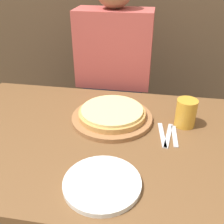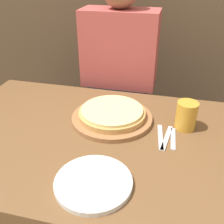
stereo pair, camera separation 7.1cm
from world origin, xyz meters
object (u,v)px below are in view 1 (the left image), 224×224
object	(u,v)px
dinner_plate	(102,183)
dinner_knife	(168,135)
beer_glass	(186,112)
pizza_on_board	(112,115)
fork	(162,135)
spoon	(175,136)
diner_person	(114,95)

from	to	relation	value
dinner_plate	dinner_knife	bearing A→B (deg)	55.67
beer_glass	dinner_knife	world-z (taller)	beer_glass
beer_glass	dinner_knife	distance (m)	0.13
pizza_on_board	dinner_knife	distance (m)	0.26
beer_glass	fork	distance (m)	0.15
pizza_on_board	beer_glass	world-z (taller)	beer_glass
pizza_on_board	spoon	bearing A→B (deg)	-17.38
beer_glass	spoon	world-z (taller)	beer_glass
dinner_plate	spoon	xyz separation A→B (m)	(0.24, 0.31, -0.01)
spoon	fork	bearing A→B (deg)	-180.00
spoon	diner_person	world-z (taller)	diner_person
pizza_on_board	beer_glass	xyz separation A→B (m)	(0.32, 0.01, 0.04)
dinner_knife	diner_person	distance (m)	0.63
dinner_plate	fork	xyz separation A→B (m)	(0.19, 0.31, -0.01)
pizza_on_board	fork	size ratio (longest dim) A/B	2.07
dinner_plate	beer_glass	bearing A→B (deg)	55.46
beer_glass	diner_person	bearing A→B (deg)	131.07
pizza_on_board	fork	bearing A→B (deg)	-20.97
beer_glass	dinner_plate	world-z (taller)	beer_glass
spoon	dinner_knife	bearing A→B (deg)	-180.00
fork	diner_person	world-z (taller)	diner_person
beer_glass	dinner_plate	bearing A→B (deg)	-124.54
dinner_plate	diner_person	world-z (taller)	diner_person
fork	spoon	xyz separation A→B (m)	(0.05, 0.00, 0.00)
spoon	diner_person	distance (m)	0.64
beer_glass	fork	world-z (taller)	beer_glass
dinner_knife	spoon	xyz separation A→B (m)	(0.03, 0.00, 0.00)
fork	spoon	world-z (taller)	same
fork	diner_person	size ratio (longest dim) A/B	0.13
dinner_knife	beer_glass	bearing A→B (deg)	54.79
beer_glass	fork	bearing A→B (deg)	-133.94
beer_glass	fork	size ratio (longest dim) A/B	0.70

